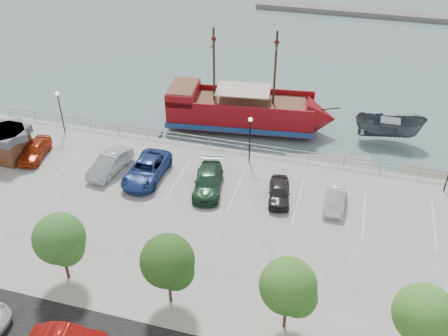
# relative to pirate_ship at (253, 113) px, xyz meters

# --- Properties ---
(ground) EXTENTS (160.00, 160.00, 0.00)m
(ground) POSITION_rel_pirate_ship_xyz_m (1.35, -13.87, -1.77)
(ground) COLOR slate
(sidewalk) EXTENTS (100.00, 4.00, 0.05)m
(sidewalk) POSITION_rel_pirate_ship_xyz_m (1.35, -23.87, -0.75)
(sidewalk) COLOR gray
(sidewalk) RESTS_ON land_slab
(seawall_railing) EXTENTS (50.00, 0.06, 1.00)m
(seawall_railing) POSITION_rel_pirate_ship_xyz_m (1.35, -6.07, -0.24)
(seawall_railing) COLOR gray
(seawall_railing) RESTS_ON land_slab
(far_shore) EXTENTS (40.00, 3.00, 0.80)m
(far_shore) POSITION_rel_pirate_ship_xyz_m (11.35, 41.13, -1.37)
(far_shore) COLOR slate
(far_shore) RESTS_ON ground
(pirate_ship) EXTENTS (16.94, 6.48, 10.56)m
(pirate_ship) POSITION_rel_pirate_ship_xyz_m (0.00, 0.00, 0.00)
(pirate_ship) COLOR maroon
(pirate_ship) RESTS_ON ground
(patrol_boat) EXTENTS (6.67, 2.93, 2.52)m
(patrol_boat) POSITION_rel_pirate_ship_xyz_m (13.01, 1.14, -0.51)
(patrol_boat) COLOR #40454E
(patrol_boat) RESTS_ON ground
(dock_west) EXTENTS (7.19, 2.52, 0.40)m
(dock_west) POSITION_rel_pirate_ship_xyz_m (-11.77, -4.67, -1.57)
(dock_west) COLOR slate
(dock_west) RESTS_ON ground
(dock_mid) EXTENTS (7.99, 3.82, 0.44)m
(dock_mid) POSITION_rel_pirate_ship_xyz_m (8.06, -4.67, -1.55)
(dock_mid) COLOR gray
(dock_mid) RESTS_ON ground
(dock_east) EXTENTS (7.55, 3.25, 0.42)m
(dock_east) POSITION_rel_pirate_ship_xyz_m (17.81, -4.67, -1.56)
(dock_east) COLOR slate
(dock_east) RESTS_ON ground
(shed) EXTENTS (3.42, 3.42, 2.74)m
(shed) POSITION_rel_pirate_ship_xyz_m (-18.97, -12.55, 0.69)
(shed) COLOR brown
(shed) RESTS_ON land_slab
(lamp_post_left) EXTENTS (0.36, 0.36, 4.28)m
(lamp_post_left) POSITION_rel_pirate_ship_xyz_m (-16.65, -7.37, 2.17)
(lamp_post_left) COLOR black
(lamp_post_left) RESTS_ON land_slab
(lamp_post_mid) EXTENTS (0.36, 0.36, 4.28)m
(lamp_post_mid) POSITION_rel_pirate_ship_xyz_m (1.35, -7.37, 2.17)
(lamp_post_mid) COLOR black
(lamp_post_mid) RESTS_ON land_slab
(tree_c) EXTENTS (3.30, 3.20, 5.00)m
(tree_c) POSITION_rel_pirate_ship_xyz_m (-6.50, -23.95, 2.53)
(tree_c) COLOR #473321
(tree_c) RESTS_ON sidewalk
(tree_d) EXTENTS (3.30, 3.20, 5.00)m
(tree_d) POSITION_rel_pirate_ship_xyz_m (0.50, -23.95, 2.53)
(tree_d) COLOR #473321
(tree_d) RESTS_ON sidewalk
(tree_e) EXTENTS (3.30, 3.20, 5.00)m
(tree_e) POSITION_rel_pirate_ship_xyz_m (7.50, -23.95, 2.53)
(tree_e) COLOR #473321
(tree_e) RESTS_ON sidewalk
(tree_f) EXTENTS (3.30, 3.20, 5.00)m
(tree_f) POSITION_rel_pirate_ship_xyz_m (14.50, -23.95, 2.53)
(tree_f) COLOR #473321
(tree_f) RESTS_ON sidewalk
(parked_car_a) EXTENTS (2.51, 4.59, 1.48)m
(parked_car_a) POSITION_rel_pirate_ship_xyz_m (-16.84, -11.89, -0.03)
(parked_car_a) COLOR #A93010
(parked_car_a) RESTS_ON land_slab
(parked_car_b) EXTENTS (2.37, 5.05, 1.60)m
(parked_car_b) POSITION_rel_pirate_ship_xyz_m (-9.51, -12.07, 0.03)
(parked_car_b) COLOR #ADB2B6
(parked_car_b) RESTS_ON land_slab
(parked_car_c) EXTENTS (2.68, 5.79, 1.61)m
(parked_car_c) POSITION_rel_pirate_ship_xyz_m (-6.18, -12.14, 0.03)
(parked_car_c) COLOR navy
(parked_car_c) RESTS_ON land_slab
(parked_car_d) EXTENTS (3.05, 5.55, 1.52)m
(parked_car_d) POSITION_rel_pirate_ship_xyz_m (-0.84, -12.29, -0.01)
(parked_car_d) COLOR #1E4028
(parked_car_d) RESTS_ON land_slab
(parked_car_e) EXTENTS (2.25, 4.22, 1.37)m
(parked_car_e) POSITION_rel_pirate_ship_xyz_m (4.83, -12.00, -0.09)
(parked_car_e) COLOR black
(parked_car_e) RESTS_ON land_slab
(parked_car_f) EXTENTS (1.58, 4.23, 1.38)m
(parked_car_f) POSITION_rel_pirate_ship_xyz_m (9.06, -11.50, -0.08)
(parked_car_f) COLOR white
(parked_car_f) RESTS_ON land_slab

